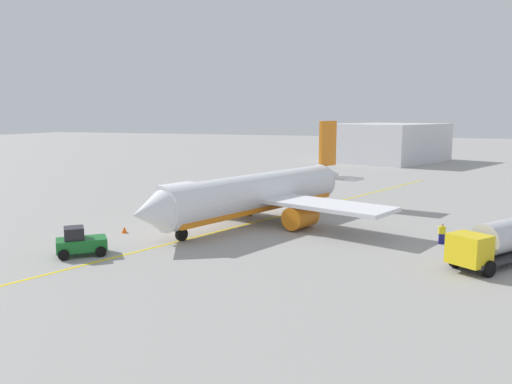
% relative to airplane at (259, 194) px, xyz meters
% --- Properties ---
extents(ground_plane, '(400.00, 400.00, 0.00)m').
position_rel_airplane_xyz_m(ground_plane, '(0.44, -0.16, -2.71)').
color(ground_plane, '#9E9B96').
extents(airplane, '(29.97, 27.10, 9.78)m').
position_rel_airplane_xyz_m(airplane, '(0.00, 0.00, 0.00)').
color(airplane, white).
rests_on(airplane, ground).
extents(fuel_tanker, '(9.75, 8.01, 3.15)m').
position_rel_airplane_xyz_m(fuel_tanker, '(7.54, 21.21, -0.99)').
color(fuel_tanker, '#2D2D33').
rests_on(fuel_tanker, ground).
extents(pushback_tug, '(3.98, 4.07, 2.20)m').
position_rel_airplane_xyz_m(pushback_tug, '(16.29, -8.39, -1.70)').
color(pushback_tug, '#196B28').
rests_on(pushback_tug, ground).
extents(refueling_worker, '(0.46, 0.58, 1.71)m').
position_rel_airplane_xyz_m(refueling_worker, '(3.13, 17.11, -1.89)').
color(refueling_worker, navy).
rests_on(refueling_worker, ground).
extents(safety_cone_nose, '(0.53, 0.53, 0.59)m').
position_rel_airplane_xyz_m(safety_cone_nose, '(14.69, -7.63, -2.42)').
color(safety_cone_nose, '#F2590F').
rests_on(safety_cone_nose, ground).
extents(safety_cone_wingtip, '(0.51, 0.51, 0.57)m').
position_rel_airplane_xyz_m(safety_cone_wingtip, '(8.94, -9.60, -2.43)').
color(safety_cone_wingtip, '#F2590F').
rests_on(safety_cone_wingtip, ground).
extents(distant_hangar, '(30.14, 27.67, 8.44)m').
position_rel_airplane_xyz_m(distant_hangar, '(-71.98, 4.60, 1.50)').
color(distant_hangar, silver).
rests_on(distant_hangar, ground).
extents(taxi_line_marking, '(78.98, 28.16, 0.01)m').
position_rel_airplane_xyz_m(taxi_line_marking, '(0.44, -0.16, -2.71)').
color(taxi_line_marking, yellow).
rests_on(taxi_line_marking, ground).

